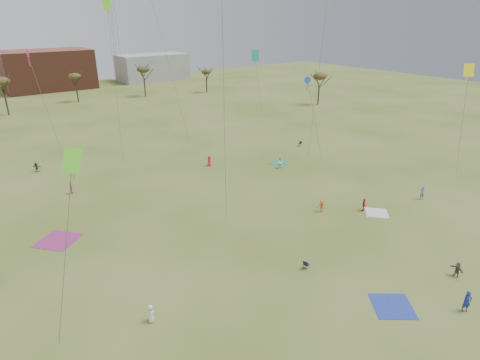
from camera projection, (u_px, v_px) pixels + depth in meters
ground at (317, 274)px, 37.12m from camera, size 260.00×260.00×0.00m
flyer_near_left at (151, 314)px, 31.14m from camera, size 0.78×0.89×1.54m
flyer_near_right at (467, 302)px, 32.16m from camera, size 0.84×0.77×1.92m
spectator_fore_a at (364, 205)px, 48.81m from camera, size 1.01×0.86×1.62m
spectator_fore_c at (457, 269)px, 36.60m from camera, size 0.66×1.38×1.43m
flyer_mid_b at (322, 206)px, 48.56m from camera, size 1.06×1.10×1.51m
flyer_mid_c at (422, 193)px, 51.87m from camera, size 0.80×0.71×1.83m
spectator_mid_d at (71, 188)px, 53.47m from camera, size 0.48×0.95×1.55m
spectator_mid_e at (280, 163)px, 62.22m from camera, size 1.00×0.83×1.89m
flyer_far_a at (37, 167)px, 60.90m from camera, size 1.36×1.25×1.51m
flyer_far_b at (209, 161)px, 63.27m from camera, size 0.95×0.79×1.67m
blanket_blue at (392, 306)px, 33.05m from camera, size 4.49×4.49×0.03m
blanket_cream at (377, 213)px, 48.57m from camera, size 3.65×3.65×0.03m
blanket_plum at (58, 240)px, 42.65m from camera, size 5.33×5.33×0.03m
blanket_olive at (279, 163)px, 64.81m from camera, size 3.37×3.37×0.03m
camp_chair_center at (306, 266)px, 37.92m from camera, size 0.67×0.64×0.87m
camp_chair_right at (300, 145)px, 73.07m from camera, size 0.61×0.57×0.87m
kites_aloft at (201, 20)px, 48.11m from camera, size 70.75×66.33×27.81m
tree_line at (54, 86)px, 91.23m from camera, size 117.44×49.32×8.91m
building_brick at (48, 70)px, 126.17m from camera, size 26.00×16.00×12.00m
building_grey at (153, 67)px, 144.67m from camera, size 24.00×12.00×9.00m
radio_tower at (114, 24)px, 138.64m from camera, size 1.51×1.72×41.00m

